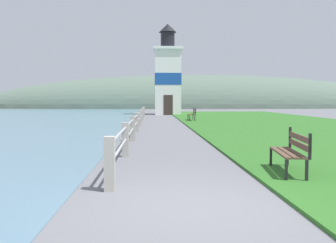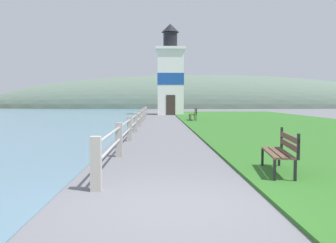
# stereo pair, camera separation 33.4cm
# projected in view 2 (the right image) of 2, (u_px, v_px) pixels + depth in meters

# --- Properties ---
(ground_plane) EXTENTS (160.00, 160.00, 0.00)m
(ground_plane) POSITION_uv_depth(u_px,v_px,m) (177.00, 207.00, 5.45)
(ground_plane) COLOR slate
(grass_verge) EXTENTS (12.00, 49.02, 0.06)m
(grass_verge) POSITION_uv_depth(u_px,v_px,m) (289.00, 126.00, 21.95)
(grass_verge) COLOR #2D6623
(grass_verge) RESTS_ON ground_plane
(seawall_railing) EXTENTS (0.18, 26.96, 0.94)m
(seawall_railing) POSITION_uv_depth(u_px,v_px,m) (138.00, 119.00, 19.74)
(seawall_railing) COLOR #A8A399
(seawall_railing) RESTS_ON ground_plane
(park_bench_near) EXTENTS (0.69, 1.68, 0.94)m
(park_bench_near) POSITION_uv_depth(u_px,v_px,m) (282.00, 150.00, 7.67)
(park_bench_near) COLOR brown
(park_bench_near) RESTS_ON ground_plane
(park_bench_midway) EXTENTS (0.51, 1.62, 0.94)m
(park_bench_midway) POSITION_uv_depth(u_px,v_px,m) (194.00, 114.00, 27.04)
(park_bench_midway) COLOR brown
(park_bench_midway) RESTS_ON ground_plane
(lighthouse) EXTENTS (2.99, 2.99, 9.25)m
(lighthouse) POSITION_uv_depth(u_px,v_px,m) (170.00, 76.00, 38.28)
(lighthouse) COLOR white
(lighthouse) RESTS_ON ground_plane
(distant_hillside) EXTENTS (80.00, 16.00, 12.00)m
(distant_hillside) POSITION_uv_depth(u_px,v_px,m) (203.00, 108.00, 68.21)
(distant_hillside) COLOR #566B5B
(distant_hillside) RESTS_ON ground_plane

